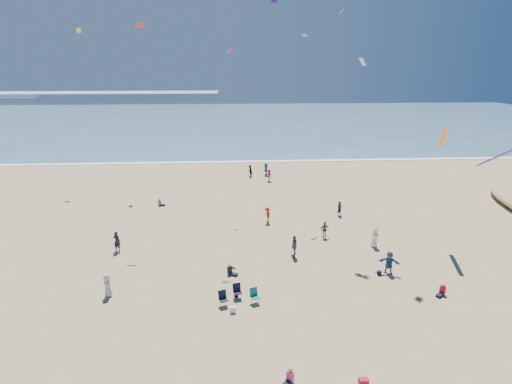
{
  "coord_description": "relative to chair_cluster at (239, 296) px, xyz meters",
  "views": [
    {
      "loc": [
        0.43,
        -16.63,
        14.55
      ],
      "look_at": [
        2.0,
        8.0,
        6.72
      ],
      "focal_mm": 28.0,
      "sensor_mm": 36.0,
      "label": 1
    }
  ],
  "objects": [
    {
      "name": "seated_group",
      "position": [
        2.31,
        1.02,
        -0.08
      ],
      "size": [
        22.68,
        30.97,
        0.84
      ],
      "color": "white",
      "rests_on": "ground"
    },
    {
      "name": "black_backpack",
      "position": [
        -0.17,
        0.76,
        -0.31
      ],
      "size": [
        0.3,
        0.22,
        0.38
      ],
      "primitive_type": "cube",
      "color": "black",
      "rests_on": "ground"
    },
    {
      "name": "white_tote",
      "position": [
        -0.39,
        -1.05,
        -0.3
      ],
      "size": [
        0.35,
        0.2,
        0.4
      ],
      "primitive_type": "cube",
      "color": "white",
      "rests_on": "ground"
    },
    {
      "name": "headland_far",
      "position": [
        -60.74,
        164.31,
        1.1
      ],
      "size": [
        110.0,
        20.0,
        3.2
      ],
      "primitive_type": "cube",
      "color": "#7A8EA8",
      "rests_on": "ground"
    },
    {
      "name": "surf_line",
      "position": [
        -0.74,
        39.31,
        -0.46
      ],
      "size": [
        220.0,
        1.2,
        0.08
      ],
      "primitive_type": "cube",
      "color": "white",
      "rests_on": "ground"
    },
    {
      "name": "ocean",
      "position": [
        -0.74,
        89.31,
        -0.47
      ],
      "size": [
        220.0,
        100.0,
        0.06
      ],
      "primitive_type": "cube",
      "color": "#476B84",
      "rests_on": "ground"
    },
    {
      "name": "standing_flyers",
      "position": [
        4.14,
        10.93,
        0.33
      ],
      "size": [
        22.04,
        46.73,
        1.84
      ],
      "color": "black",
      "rests_on": "ground"
    },
    {
      "name": "cooler",
      "position": [
        5.8,
        -7.26,
        -0.35
      ],
      "size": [
        0.45,
        0.3,
        0.3
      ],
      "primitive_type": "cube",
      "color": "#B5192B",
      "rests_on": "ground"
    },
    {
      "name": "navy_bag",
      "position": [
        10.28,
        2.89,
        -0.33
      ],
      "size": [
        0.28,
        0.18,
        0.34
      ],
      "primitive_type": "cube",
      "color": "black",
      "rests_on": "ground"
    },
    {
      "name": "chair_cluster",
      "position": [
        0.0,
        0.0,
        0.0
      ],
      "size": [
        2.77,
        1.54,
        1.0
      ],
      "color": "black",
      "rests_on": "ground"
    },
    {
      "name": "ground",
      "position": [
        -0.74,
        -5.69,
        -0.5
      ],
      "size": [
        220.0,
        220.0,
        0.0
      ],
      "primitive_type": "plane",
      "color": "tan",
      "rests_on": "ground"
    },
    {
      "name": "kites_aloft",
      "position": [
        8.04,
        6.19,
        14.94
      ],
      "size": [
        42.62,
        43.55,
        27.21
      ],
      "color": "red",
      "rests_on": "ground"
    }
  ]
}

